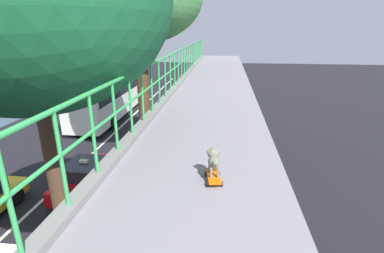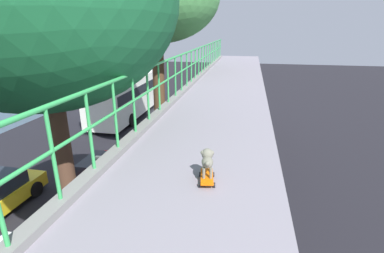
{
  "view_description": "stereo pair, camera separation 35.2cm",
  "coord_description": "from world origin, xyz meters",
  "px_view_note": "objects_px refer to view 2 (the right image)",
  "views": [
    {
      "loc": [
        1.38,
        -0.98,
        6.99
      ],
      "look_at": [
        0.87,
        3.37,
        5.47
      ],
      "focal_mm": 26.79,
      "sensor_mm": 36.0,
      "label": 1
    },
    {
      "loc": [
        1.73,
        -0.93,
        6.99
      ],
      "look_at": [
        0.87,
        3.37,
        5.47
      ],
      "focal_mm": 26.79,
      "sensor_mm": 36.0,
      "label": 2
    }
  ],
  "objects_px": {
    "city_bus": "(131,92)",
    "small_dog": "(207,159)",
    "car_red_taxi_fifth": "(103,172)",
    "toy_skateboard": "(207,177)"
  },
  "relations": [
    {
      "from": "small_dog",
      "to": "city_bus",
      "type": "bearing_deg",
      "value": 116.09
    },
    {
      "from": "city_bus",
      "to": "car_red_taxi_fifth",
      "type": "bearing_deg",
      "value": -73.94
    },
    {
      "from": "city_bus",
      "to": "small_dog",
      "type": "xyz_separation_m",
      "value": [
        9.17,
        -18.73,
        3.52
      ]
    },
    {
      "from": "car_red_taxi_fifth",
      "to": "city_bus",
      "type": "distance_m",
      "value": 11.77
    },
    {
      "from": "city_bus",
      "to": "small_dog",
      "type": "bearing_deg",
      "value": -63.91
    },
    {
      "from": "small_dog",
      "to": "toy_skateboard",
      "type": "bearing_deg",
      "value": -83.75
    },
    {
      "from": "car_red_taxi_fifth",
      "to": "small_dog",
      "type": "distance_m",
      "value": 10.67
    },
    {
      "from": "toy_skateboard",
      "to": "city_bus",
      "type": "bearing_deg",
      "value": 116.03
    },
    {
      "from": "car_red_taxi_fifth",
      "to": "city_bus",
      "type": "relative_size",
      "value": 0.35
    },
    {
      "from": "toy_skateboard",
      "to": "car_red_taxi_fifth",
      "type": "bearing_deg",
      "value": 128.22
    }
  ]
}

